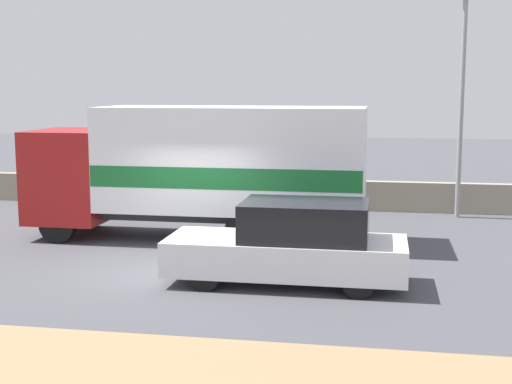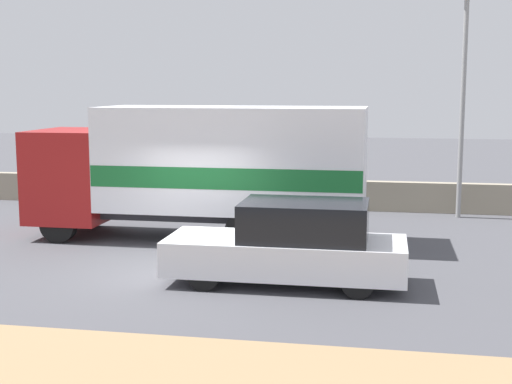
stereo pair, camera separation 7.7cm
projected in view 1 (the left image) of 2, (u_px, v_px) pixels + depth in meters
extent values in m
plane|color=#47474C|center=(178.00, 268.00, 14.98)|extent=(80.00, 80.00, 0.00)
cube|color=gray|center=(247.00, 193.00, 22.57)|extent=(60.00, 0.35, 0.91)
cylinder|color=gray|center=(461.00, 111.00, 20.38)|extent=(0.14, 0.14, 6.20)
cube|color=maroon|center=(74.00, 175.00, 18.18)|extent=(1.87, 2.38, 2.29)
cube|color=black|center=(40.00, 156.00, 18.27)|extent=(0.06, 2.02, 1.01)
cube|color=#2D2D33|center=(233.00, 214.00, 17.59)|extent=(6.42, 1.30, 0.25)
cube|color=white|center=(232.00, 158.00, 17.38)|extent=(6.42, 2.37, 2.51)
cube|color=#19662D|center=(233.00, 173.00, 17.44)|extent=(6.39, 2.39, 0.50)
cylinder|color=black|center=(58.00, 225.00, 17.35)|extent=(0.89, 0.28, 0.89)
cylinder|color=black|center=(91.00, 211.00, 19.32)|extent=(0.89, 0.28, 0.89)
cylinder|color=black|center=(299.00, 233.00, 16.32)|extent=(0.89, 0.28, 0.89)
cylinder|color=black|center=(308.00, 217.00, 18.30)|extent=(0.89, 0.28, 0.89)
cylinder|color=black|center=(244.00, 231.00, 16.55)|extent=(0.89, 0.28, 0.89)
cylinder|color=black|center=(259.00, 216.00, 18.52)|extent=(0.89, 0.28, 0.89)
cube|color=silver|center=(286.00, 256.00, 13.71)|extent=(4.59, 1.73, 0.67)
cube|color=black|center=(305.00, 221.00, 13.55)|extent=(2.38, 1.59, 0.73)
cylinder|color=black|center=(205.00, 275.00, 13.28)|extent=(0.58, 0.20, 0.58)
cylinder|color=black|center=(222.00, 257.00, 14.72)|extent=(0.58, 0.20, 0.58)
cylinder|color=black|center=(359.00, 283.00, 12.78)|extent=(0.58, 0.20, 0.58)
cylinder|color=black|center=(361.00, 263.00, 14.23)|extent=(0.58, 0.20, 0.58)
cylinder|color=#1E1E2D|center=(64.00, 193.00, 22.68)|extent=(0.30, 0.30, 0.84)
cylinder|color=black|center=(63.00, 169.00, 22.56)|extent=(0.38, 0.38, 0.70)
sphere|color=tan|center=(62.00, 155.00, 22.49)|extent=(0.23, 0.23, 0.23)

